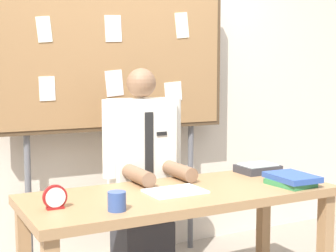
{
  "coord_description": "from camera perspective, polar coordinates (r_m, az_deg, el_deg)",
  "views": [
    {
      "loc": [
        -1.34,
        -2.4,
        1.41
      ],
      "look_at": [
        0.0,
        0.16,
        1.1
      ],
      "focal_mm": 53.5,
      "sensor_mm": 36.0,
      "label": 1
    }
  ],
  "objects": [
    {
      "name": "open_notebook",
      "position": [
        2.79,
        0.82,
        -7.44
      ],
      "size": [
        0.32,
        0.23,
        0.01
      ],
      "primitive_type": "cube",
      "rotation": [
        0.0,
        0.0,
        0.01
      ],
      "color": "white",
      "rests_on": "desk"
    },
    {
      "name": "back_wall",
      "position": [
        3.81,
        -7.03,
        5.15
      ],
      "size": [
        6.4,
        0.08,
        2.7
      ],
      "primitive_type": "cube",
      "color": "beige",
      "rests_on": "ground_plane"
    },
    {
      "name": "coffee_mug",
      "position": [
        2.43,
        -5.85,
        -8.52
      ],
      "size": [
        0.09,
        0.09,
        0.09
      ],
      "primitive_type": "cylinder",
      "color": "#334C8C",
      "rests_on": "desk"
    },
    {
      "name": "desk",
      "position": [
        2.86,
        1.5,
        -9.2
      ],
      "size": [
        1.76,
        0.7,
        0.75
      ],
      "color": "#9E754C",
      "rests_on": "ground_plane"
    },
    {
      "name": "bulletin_board",
      "position": [
        3.62,
        -5.91,
        7.34
      ],
      "size": [
        1.74,
        0.09,
        2.03
      ],
      "color": "#4C3823",
      "rests_on": "ground_plane"
    },
    {
      "name": "paper_tray",
      "position": [
        3.38,
        10.19,
        -4.77
      ],
      "size": [
        0.26,
        0.2,
        0.06
      ],
      "color": "#333338",
      "rests_on": "desk"
    },
    {
      "name": "person",
      "position": [
        3.3,
        -2.93,
        -6.87
      ],
      "size": [
        0.55,
        0.56,
        1.44
      ],
      "color": "#2D2D33",
      "rests_on": "ground_plane"
    },
    {
      "name": "desk_clock",
      "position": [
        2.51,
        -12.75,
        -8.02
      ],
      "size": [
        0.12,
        0.04,
        0.12
      ],
      "color": "maroon",
      "rests_on": "desk"
    },
    {
      "name": "book_stack",
      "position": [
        3.04,
        13.87,
        -5.93
      ],
      "size": [
        0.24,
        0.31,
        0.06
      ],
      "color": "#337F47",
      "rests_on": "desk"
    }
  ]
}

